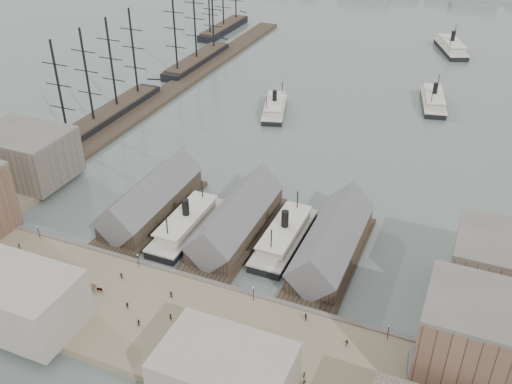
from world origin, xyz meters
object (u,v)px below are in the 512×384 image
at_px(ferry_docked_west, 187,224).
at_px(tram, 415,373).
at_px(horse_cart_center, 96,289).
at_px(horse_cart_left, 20,261).
at_px(horse_cart_right, 241,334).

distance_m(ferry_docked_west, tram, 71.00).
height_order(tram, horse_cart_center, tram).
relative_size(horse_cart_left, horse_cart_right, 0.95).
height_order(horse_cart_left, horse_cart_right, horse_cart_right).
bearing_deg(horse_cart_center, tram, -88.97).
height_order(tram, horse_cart_left, tram).
height_order(ferry_docked_west, horse_cart_left, ferry_docked_west).
distance_m(horse_cart_left, horse_cart_right, 59.13).
bearing_deg(horse_cart_right, tram, -102.52).
bearing_deg(horse_cart_center, horse_cart_left, 86.41).
height_order(tram, horse_cart_right, tram).
distance_m(tram, horse_cart_right, 35.00).
relative_size(horse_cart_center, horse_cart_right, 0.99).
xyz_separation_m(horse_cart_left, horse_cart_center, (23.11, -1.06, 0.02)).
xyz_separation_m(tram, horse_cart_right, (-34.89, -2.42, -1.20)).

